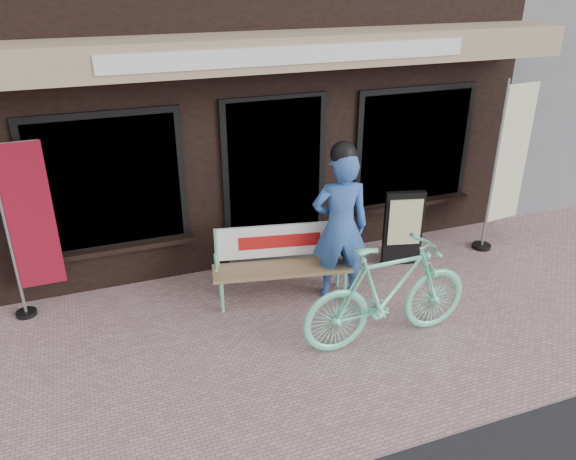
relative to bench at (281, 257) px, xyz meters
name	(u,v)px	position (x,y,z in m)	size (l,w,h in m)	color
ground	(338,343)	(0.23, -1.11, -0.51)	(70.00, 70.00, 0.00)	#B4898A
storefront	(211,7)	(0.23, 3.85, 2.48)	(7.00, 6.77, 6.00)	black
bench	(281,257)	(0.00, 0.00, 0.00)	(1.65, 0.70, 0.87)	#75E4B9
person	(340,224)	(0.63, -0.23, 0.42)	(0.73, 0.57, 1.90)	#315AAA
bicycle	(388,293)	(0.72, -1.21, 0.05)	(0.53, 1.88, 1.13)	#75E4B9
nobori_red	(28,227)	(-2.64, 0.60, 0.55)	(0.60, 0.23, 2.06)	gray
nobori_cream	(508,163)	(3.28, 0.21, 0.69)	(0.69, 0.28, 2.33)	gray
menu_stand	(403,228)	(1.75, 0.19, 0.01)	(0.51, 0.22, 1.01)	black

